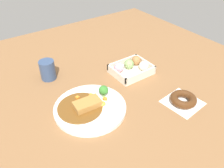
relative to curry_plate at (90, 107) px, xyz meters
name	(u,v)px	position (x,y,z in m)	size (l,w,h in m)	color
ground_plane	(110,90)	(-0.14, -0.05, -0.01)	(1.60, 1.60, 0.00)	brown
curry_plate	(90,107)	(0.00, 0.00, 0.00)	(0.28, 0.28, 0.07)	white
donut_box	(132,68)	(-0.31, -0.12, 0.01)	(0.18, 0.15, 0.06)	beige
chocolate_ring_donut	(183,100)	(-0.33, 0.18, 0.00)	(0.15, 0.15, 0.03)	white
coffee_mug	(48,70)	(0.05, -0.30, 0.03)	(0.07, 0.07, 0.09)	#33476B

